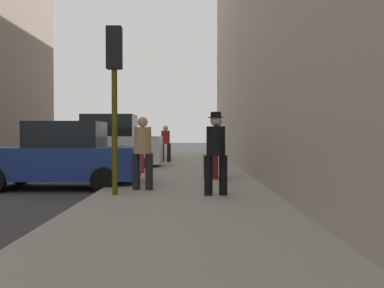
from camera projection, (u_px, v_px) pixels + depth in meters
sidewalk at (187, 185)px, 11.48m from camera, size 4.00×40.00×0.15m
parked_blue_sedan at (62, 157)px, 11.45m from camera, size 4.22×2.10×1.79m
parked_white_van at (107, 144)px, 17.44m from camera, size 4.61×2.09×2.25m
parked_silver_sedan at (129, 145)px, 23.19m from camera, size 4.26×2.17×1.79m
fire_hydrant at (142, 163)px, 14.36m from camera, size 0.42×0.22×0.70m
traffic_light at (116, 73)px, 9.15m from camera, size 0.32×0.32×3.60m
pedestrian_with_beanie at (219, 144)px, 13.32m from camera, size 0.51×0.41×1.78m
pedestrian_in_tan_coat at (144, 149)px, 10.04m from camera, size 0.53×0.49×1.71m
pedestrian_with_fedora at (217, 149)px, 9.10m from camera, size 0.52×0.44×1.78m
pedestrian_in_red_jacket at (167, 142)px, 20.17m from camera, size 0.51×0.41×1.71m
rolling_suitcase at (212, 167)px, 12.54m from camera, size 0.41×0.59×1.04m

